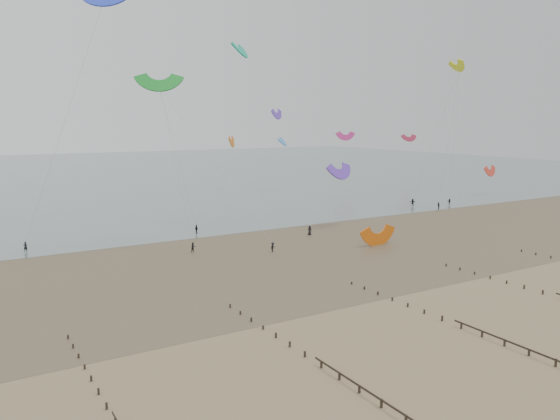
# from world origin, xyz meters

# --- Properties ---
(ground) EXTENTS (500.00, 500.00, 0.00)m
(ground) POSITION_xyz_m (0.00, 0.00, 0.00)
(ground) COLOR brown
(ground) RESTS_ON ground
(sea_and_shore) EXTENTS (500.00, 665.00, 0.03)m
(sea_and_shore) POSITION_xyz_m (-4.08, 34.40, 0.01)
(sea_and_shore) COLOR #475654
(sea_and_shore) RESTS_ON ground
(kitesurfers) EXTENTS (103.01, 26.00, 1.83)m
(kitesurfers) POSITION_xyz_m (30.05, 48.86, 0.86)
(kitesurfers) COLOR black
(kitesurfers) RESTS_ON ground
(grounded_kite) EXTENTS (7.24, 5.84, 3.79)m
(grounded_kite) POSITION_xyz_m (22.75, 28.21, 0.00)
(grounded_kite) COLOR #D65A0D
(grounded_kite) RESTS_ON ground
(kites_airborne) EXTENTS (262.86, 125.92, 44.94)m
(kites_airborne) POSITION_xyz_m (-21.87, 91.34, 20.85)
(kites_airborne) COLOR yellow
(kites_airborne) RESTS_ON ground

